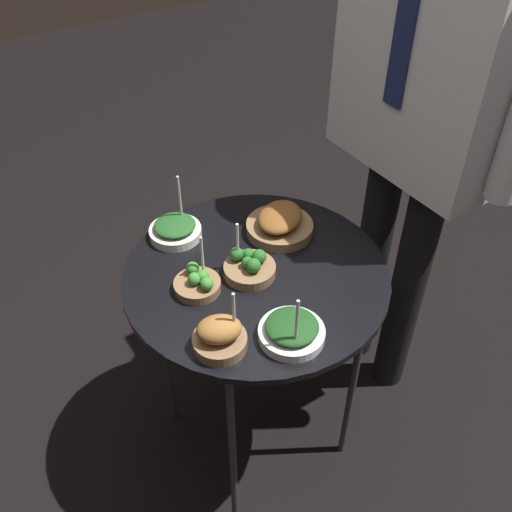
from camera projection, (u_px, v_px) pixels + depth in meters
ground_plane at (256, 432)px, 1.87m from camera, size 8.00×8.00×0.00m
serving_cart at (256, 287)px, 1.44m from camera, size 0.66×0.66×0.72m
bowl_broccoli_mid_right at (249, 266)px, 1.38m from camera, size 0.13×0.13×0.14m
bowl_spinach_back_left at (175, 229)px, 1.49m from camera, size 0.14×0.14×0.16m
bowl_roast_front_center at (220, 336)px, 1.20m from camera, size 0.12×0.12×0.15m
bowl_broccoli_center at (198, 283)px, 1.34m from camera, size 0.11×0.11×0.14m
bowl_spinach_mid_left at (292, 331)px, 1.23m from camera, size 0.15×0.15×0.15m
bowl_roast_front_right at (280, 223)px, 1.50m from camera, size 0.18×0.18×0.07m
waiter_figure at (430, 80)px, 1.40m from camera, size 0.63×0.24×1.70m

